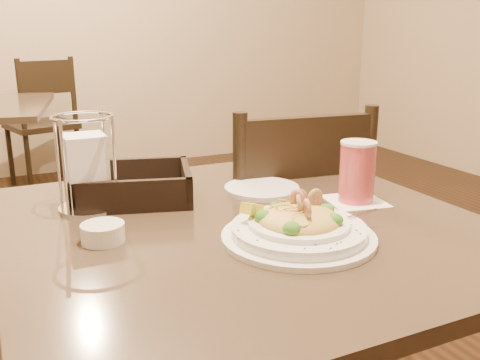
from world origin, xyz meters
name	(u,v)px	position (x,y,z in m)	size (l,w,h in m)	color
main_table	(244,329)	(0.00, 0.00, 0.52)	(0.90, 0.90, 0.76)	black
dining_chair_near	(284,250)	(0.31, 0.36, 0.50)	(0.47, 0.47, 0.93)	black
dining_chair_far	(43,120)	(-0.08, 3.07, 0.50)	(0.52, 0.52, 0.93)	black
pasta_bowl	(298,227)	(0.05, -0.13, 0.78)	(0.31, 0.28, 0.09)	white
drink_glass	(357,173)	(0.27, 0.01, 0.82)	(0.14, 0.14, 0.13)	white
bread_basket	(133,189)	(-0.16, 0.24, 0.78)	(0.30, 0.27, 0.07)	black
napkin_caddy	(86,169)	(-0.26, 0.21, 0.84)	(0.13, 0.13, 0.20)	silver
side_plate	(262,189)	(0.13, 0.17, 0.76)	(0.17, 0.17, 0.01)	white
butter_ramekin	(103,233)	(-0.27, 0.02, 0.77)	(0.08, 0.08, 0.03)	white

